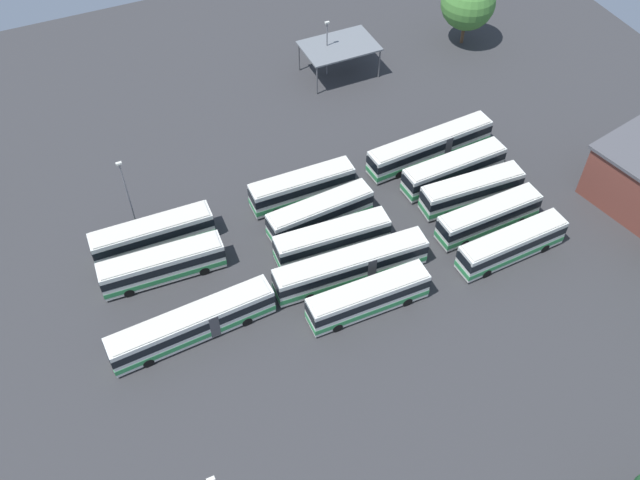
% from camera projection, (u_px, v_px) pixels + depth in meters
% --- Properties ---
extents(ground_plane, '(111.51, 111.51, 0.00)m').
position_uv_depth(ground_plane, '(333.00, 251.00, 70.28)').
color(ground_plane, '#333335').
extents(bus_row0_slot0, '(15.45, 3.50, 3.36)m').
position_uv_depth(bus_row0_slot0, '(430.00, 146.00, 78.21)').
color(bus_row0_slot0, silver).
rests_on(bus_row0_slot0, ground_plane).
extents(bus_row0_slot1, '(12.14, 3.09, 3.36)m').
position_uv_depth(bus_row0_slot1, '(454.00, 169.00, 75.71)').
color(bus_row0_slot1, silver).
rests_on(bus_row0_slot1, ground_plane).
extents(bus_row0_slot2, '(11.34, 2.92, 3.36)m').
position_uv_depth(bus_row0_slot2, '(472.00, 190.00, 73.51)').
color(bus_row0_slot2, silver).
rests_on(bus_row0_slot2, ground_plane).
extents(bus_row0_slot3, '(11.42, 2.88, 3.36)m').
position_uv_depth(bus_row0_slot3, '(488.00, 216.00, 70.99)').
color(bus_row0_slot3, silver).
rests_on(bus_row0_slot3, ground_plane).
extents(bus_row0_slot4, '(11.69, 3.02, 3.36)m').
position_uv_depth(bus_row0_slot4, '(512.00, 245.00, 68.47)').
color(bus_row0_slot4, silver).
rests_on(bus_row0_slot4, ground_plane).
extents(bus_row1_slot0, '(11.41, 2.60, 3.36)m').
position_uv_depth(bus_row1_slot0, '(302.00, 187.00, 73.87)').
color(bus_row1_slot0, silver).
rests_on(bus_row1_slot0, ground_plane).
extents(bus_row1_slot1, '(11.46, 3.27, 3.36)m').
position_uv_depth(bus_row1_slot1, '(320.00, 213.00, 71.31)').
color(bus_row1_slot1, silver).
rests_on(bus_row1_slot1, ground_plane).
extents(bus_row1_slot2, '(11.83, 3.07, 3.36)m').
position_uv_depth(bus_row1_slot2, '(332.00, 239.00, 68.94)').
color(bus_row1_slot2, silver).
rests_on(bus_row1_slot2, ground_plane).
extents(bus_row1_slot3, '(15.42, 3.21, 3.36)m').
position_uv_depth(bus_row1_slot3, '(351.00, 266.00, 66.68)').
color(bus_row1_slot3, silver).
rests_on(bus_row1_slot3, ground_plane).
extents(bus_row1_slot4, '(11.77, 2.59, 3.36)m').
position_uv_depth(bus_row1_slot4, '(368.00, 297.00, 64.17)').
color(bus_row1_slot4, silver).
rests_on(bus_row1_slot4, ground_plane).
extents(bus_row2_slot0, '(12.22, 2.76, 3.36)m').
position_uv_depth(bus_row2_slot0, '(153.00, 234.00, 69.35)').
color(bus_row2_slot0, silver).
rests_on(bus_row2_slot0, ground_plane).
extents(bus_row2_slot1, '(12.08, 3.05, 3.36)m').
position_uv_depth(bus_row2_slot1, '(162.00, 265.00, 66.74)').
color(bus_row2_slot1, silver).
rests_on(bus_row2_slot1, ground_plane).
extents(bus_row2_slot3, '(15.44, 3.40, 3.36)m').
position_uv_depth(bus_row2_slot3, '(193.00, 324.00, 62.19)').
color(bus_row2_slot3, silver).
rests_on(bus_row2_slot3, ground_plane).
extents(maintenance_shelter, '(9.36, 6.27, 4.23)m').
position_uv_depth(maintenance_shelter, '(339.00, 47.00, 87.43)').
color(maintenance_shelter, slate).
rests_on(maintenance_shelter, ground_plane).
extents(lamp_post_far_corner, '(0.56, 0.28, 7.56)m').
position_uv_depth(lamp_post_far_corner, '(327.00, 46.00, 87.25)').
color(lamp_post_far_corner, slate).
rests_on(lamp_post_far_corner, ground_plane).
extents(lamp_post_by_building, '(0.56, 0.28, 8.87)m').
position_uv_depth(lamp_post_by_building, '(127.00, 193.00, 68.91)').
color(lamp_post_by_building, slate).
rests_on(lamp_post_by_building, ground_plane).
extents(tree_northeast, '(7.17, 7.17, 9.55)m').
position_uv_depth(tree_northeast, '(468.00, 2.00, 90.77)').
color(tree_northeast, brown).
rests_on(tree_northeast, ground_plane).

